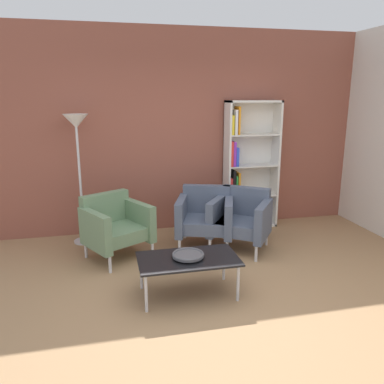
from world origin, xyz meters
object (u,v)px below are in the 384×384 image
Objects in this scene: decorative_bowl at (188,255)px; armchair_near_window at (241,218)px; coffee_table_low at (188,261)px; bookshelf_tall at (245,167)px; floor_lamp_torchiere at (77,137)px; armchair_by_bookshelf at (205,216)px; armchair_corner_red at (115,225)px.

armchair_near_window reaches higher than decorative_bowl.
armchair_near_window is (0.94, 1.05, 0.05)m from coffee_table_low.
bookshelf_tall is at bearing 55.60° from coffee_table_low.
floor_lamp_torchiere is (-2.39, -0.16, 0.53)m from bookshelf_tall.
armchair_by_bookshelf is 0.93× the size of armchair_near_window.
decorative_bowl is 1.34m from armchair_by_bookshelf.
armchair_by_bookshelf is (0.50, 1.24, -0.02)m from decorative_bowl.
armchair_corner_red is (-1.98, -0.76, -0.51)m from bookshelf_tall.
armchair_by_bookshelf is 0.51× the size of floor_lamp_torchiere.
floor_lamp_torchiere is (-0.42, 0.60, 1.03)m from armchair_corner_red.
armchair_near_window is (0.94, 1.05, -0.02)m from decorative_bowl.
coffee_table_low is 1.32m from armchair_corner_red.
coffee_table_low is at bearing -95.93° from armchair_near_window.
armchair_by_bookshelf is (0.50, 1.24, 0.05)m from coffee_table_low.
armchair_corner_red is (-1.18, -0.11, 0.00)m from armchair_by_bookshelf.
armchair_by_bookshelf is 0.48m from armchair_near_window.
coffee_table_low is 1.06× the size of armchair_near_window.
decorative_bowl is at bearing -95.93° from armchair_near_window.
coffee_table_low is 0.57× the size of floor_lamp_torchiere.
coffee_table_low is at bearing -57.71° from floor_lamp_torchiere.
decorative_bowl is 0.34× the size of armchair_corner_red.
armchair_by_bookshelf is at bearing -24.20° from armchair_corner_red.
armchair_by_bookshelf is 0.95× the size of armchair_corner_red.
bookshelf_tall reaches higher than coffee_table_low.
armchair_corner_red is at bearing -55.18° from floor_lamp_torchiere.
armchair_corner_red is 0.54× the size of floor_lamp_torchiere.
armchair_corner_red is (-0.68, 1.13, -0.02)m from decorative_bowl.
coffee_table_low is at bearing -90.00° from decorative_bowl.
armchair_corner_red is (-0.68, 1.13, 0.05)m from coffee_table_low.
floor_lamp_torchiere is (-1.09, 1.73, 1.08)m from coffee_table_low.
floor_lamp_torchiere is (-1.60, 0.49, 1.03)m from armchair_by_bookshelf.
floor_lamp_torchiere is at bearing 122.29° from coffee_table_low.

